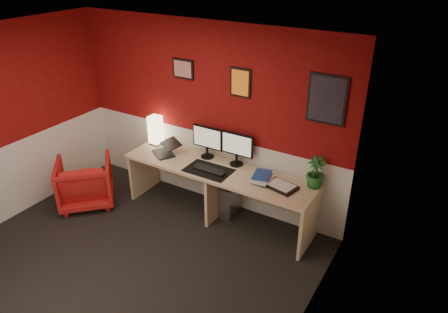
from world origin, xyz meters
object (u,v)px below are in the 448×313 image
at_px(shoji_lamp, 156,131).
at_px(pc_tower, 231,198).
at_px(laptop, 163,147).
at_px(potted_plant, 316,172).
at_px(desk, 218,193).
at_px(monitor_right, 237,144).
at_px(armchair, 85,182).
at_px(zen_tray, 281,187).
at_px(monitor_left, 207,137).

distance_m(shoji_lamp, pc_tower, 1.43).
relative_size(shoji_lamp, laptop, 1.21).
height_order(potted_plant, pc_tower, potted_plant).
distance_m(desk, shoji_lamp, 1.29).
bearing_deg(pc_tower, desk, -120.44).
bearing_deg(desk, potted_plant, 10.00).
height_order(monitor_right, potted_plant, monitor_right).
height_order(monitor_right, armchair, monitor_right).
bearing_deg(pc_tower, laptop, -169.47).
bearing_deg(armchair, zen_tray, 149.33).
distance_m(shoji_lamp, laptop, 0.37).
distance_m(laptop, zen_tray, 1.75).
xyz_separation_m(monitor_left, monitor_right, (0.44, 0.01, 0.00)).
xyz_separation_m(shoji_lamp, armchair, (-0.61, -0.86, -0.60)).
relative_size(monitor_left, potted_plant, 1.49).
bearing_deg(shoji_lamp, armchair, -125.64).
xyz_separation_m(shoji_lamp, pc_tower, (1.25, -0.01, -0.70)).
bearing_deg(monitor_left, monitor_right, 1.93).
xyz_separation_m(zen_tray, armchair, (-2.65, -0.66, -0.41)).
relative_size(desk, laptop, 7.88).
xyz_separation_m(desk, monitor_right, (0.15, 0.22, 0.66)).
bearing_deg(laptop, zen_tray, 32.47).
xyz_separation_m(zen_tray, potted_plant, (0.32, 0.22, 0.18)).
bearing_deg(shoji_lamp, laptop, -36.02).
height_order(monitor_left, potted_plant, monitor_left).
relative_size(shoji_lamp, armchair, 0.55).
bearing_deg(zen_tray, monitor_left, 169.57).
bearing_deg(monitor_right, pc_tower, -139.44).
bearing_deg(laptop, desk, 33.72).
xyz_separation_m(monitor_right, zen_tray, (0.74, -0.23, -0.28)).
bearing_deg(shoji_lamp, zen_tray, -5.47).
bearing_deg(monitor_left, armchair, -149.11).
height_order(laptop, monitor_right, monitor_right).
relative_size(zen_tray, armchair, 0.48).
xyz_separation_m(monitor_right, potted_plant, (1.06, -0.01, -0.10)).
bearing_deg(laptop, potted_plant, 38.53).
height_order(shoji_lamp, monitor_right, monitor_right).
bearing_deg(pc_tower, monitor_right, 38.84).
relative_size(monitor_left, zen_tray, 1.66).
height_order(monitor_left, zen_tray, monitor_left).
relative_size(laptop, monitor_left, 0.57).
bearing_deg(monitor_left, potted_plant, 0.20).
bearing_deg(zen_tray, desk, 179.41).
bearing_deg(monitor_right, laptop, -165.96).
bearing_deg(potted_plant, shoji_lamp, -179.33).
relative_size(shoji_lamp, monitor_right, 0.69).
bearing_deg(armchair, shoji_lamp, -170.32).
bearing_deg(potted_plant, laptop, -173.34).
bearing_deg(monitor_right, monitor_left, -178.07).
bearing_deg(monitor_left, zen_tray, -10.43).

